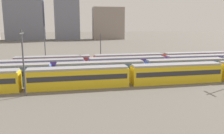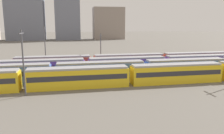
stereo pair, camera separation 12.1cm
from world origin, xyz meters
The scene contains 10 objects.
ground_plane centered at (0.00, 7.80, 0.00)m, with size 600.00×600.00×0.00m, color #666059.
train_track_0 centered at (17.09, 0.00, 1.90)m, with size 74.70×3.06×3.75m.
train_track_1 centered at (21.89, 5.20, 1.90)m, with size 74.70×3.06×3.75m.
train_track_3 centered at (40.15, 15.60, 1.90)m, with size 93.60×3.06×3.75m.
catenary_pole_0 centered at (-0.91, -3.23, 5.80)m, with size 0.24×3.20×10.48m.
catenary_pole_1 centered at (14.42, 18.88, 4.99)m, with size 0.24×3.20×8.92m.
catenary_pole_3 centered at (0.34, 18.86, 6.01)m, with size 0.24×3.20×10.89m.
distant_building_1 centered at (-22.94, 132.52, 15.18)m, with size 25.56×15.45×30.35m, color slate.
distant_building_2 centered at (6.28, 132.52, 17.05)m, with size 17.52×17.14×34.11m, color slate.
distant_building_3 centered at (36.82, 132.52, 11.93)m, with size 23.14×12.38×23.85m, color gray.
Camera 1 is at (5.92, -39.64, 11.22)m, focal length 36.11 mm.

